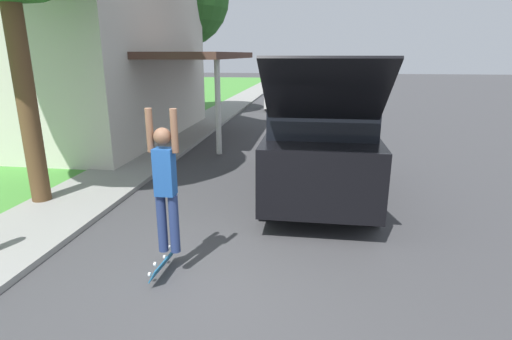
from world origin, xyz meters
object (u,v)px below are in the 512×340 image
car_down_street (284,95)px  skateboarder (165,181)px  suv_parked (320,138)px  skateboard (163,262)px

car_down_street → skateboarder: size_ratio=2.29×
suv_parked → skateboard: (-2.11, -3.82, -1.02)m
car_down_street → skateboard: (-0.24, -18.08, -0.50)m
suv_parked → skateboard: 4.48m
suv_parked → car_down_street: (-1.87, 14.26, -0.52)m
suv_parked → skateboarder: (-2.01, -3.79, 0.14)m
car_down_street → suv_parked: bearing=-82.5°
suv_parked → car_down_street: size_ratio=1.34×
car_down_street → skateboarder: 18.06m
skateboarder → skateboard: bearing=-161.6°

